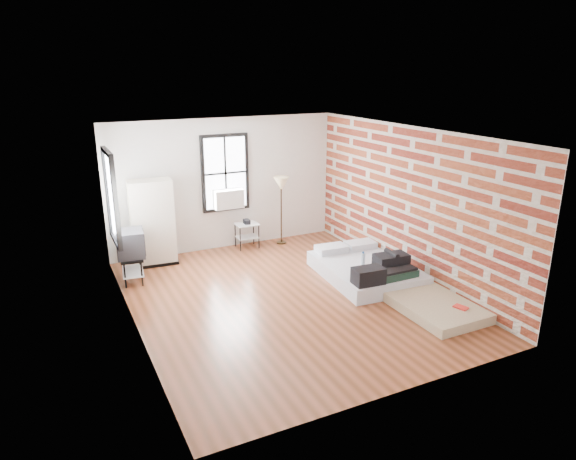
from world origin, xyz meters
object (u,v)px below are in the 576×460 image
side_table (247,229)px  tv_stand (131,245)px  mattress_main (366,269)px  floor_lamp (281,187)px  mattress_bare (417,294)px  wardrobe (152,223)px

side_table → tv_stand: 2.71m
tv_stand → mattress_main: bearing=-16.6°
mattress_main → floor_lamp: (-0.58, 2.50, 1.11)m
mattress_bare → floor_lamp: (-0.76, 3.72, 1.16)m
floor_lamp → tv_stand: floor_lamp is taller
mattress_main → side_table: 2.92m
mattress_bare → side_table: side_table is taller
side_table → tv_stand: size_ratio=0.65×
side_table → floor_lamp: floor_lamp is taller
mattress_bare → tv_stand: 5.14m
side_table → tv_stand: bearing=-162.7°
mattress_main → tv_stand: 4.36m
side_table → mattress_main: bearing=-61.8°
wardrobe → floor_lamp: (2.82, 0.00, 0.44)m
wardrobe → floor_lamp: wardrobe is taller
wardrobe → tv_stand: wardrobe is taller
side_table → floor_lamp: 1.17m
floor_lamp → tv_stand: (-3.38, -0.73, -0.59)m
side_table → floor_lamp: size_ratio=0.42×
mattress_main → side_table: (-1.38, 2.57, 0.25)m
wardrobe → floor_lamp: 2.85m
mattress_bare → side_table: 4.11m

